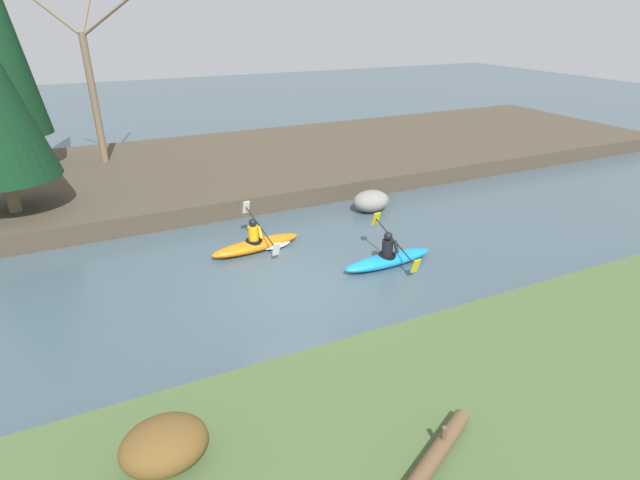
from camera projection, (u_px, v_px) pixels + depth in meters
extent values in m
plane|color=#425660|center=(297.00, 289.00, 12.50)|extent=(90.00, 90.00, 0.00)
cube|color=#4C4233|center=(202.00, 170.00, 20.77)|extent=(44.00, 10.17, 0.64)
cylinder|color=#7A664C|center=(12.00, 194.00, 15.38)|extent=(0.36, 0.36, 1.11)
cylinder|color=brown|center=(27.00, 151.00, 19.79)|extent=(0.36, 0.36, 1.32)
cylinder|color=#7A664C|center=(94.00, 100.00, 19.75)|extent=(0.28, 0.28, 4.98)
cylinder|color=#7A664C|center=(53.00, 13.00, 18.70)|extent=(1.84, 1.57, 1.66)
cylinder|color=#7A664C|center=(106.00, 16.00, 18.21)|extent=(1.93, 1.65, 1.47)
cylinder|color=#7A664C|center=(87.00, 11.00, 19.35)|extent=(0.85, 2.08, 1.85)
ellipsoid|color=brown|center=(164.00, 445.00, 6.84)|extent=(1.21, 1.01, 0.65)
ellipsoid|color=#1993D6|center=(388.00, 260.00, 13.60)|extent=(2.72, 0.70, 0.34)
cone|color=#1993D6|center=(425.00, 250.00, 14.11)|extent=(0.36, 0.21, 0.20)
cylinder|color=black|center=(387.00, 255.00, 13.51)|extent=(0.50, 0.50, 0.08)
cylinder|color=black|center=(387.00, 247.00, 13.41)|extent=(0.31, 0.31, 0.42)
sphere|color=black|center=(388.00, 236.00, 13.27)|extent=(0.24, 0.24, 0.23)
cylinder|color=black|center=(386.00, 240.00, 13.61)|extent=(0.10, 0.23, 0.35)
cylinder|color=black|center=(396.00, 247.00, 13.22)|extent=(0.10, 0.23, 0.35)
cylinder|color=black|center=(395.00, 241.00, 13.45)|extent=(0.11, 1.91, 0.65)
cube|color=yellow|center=(376.00, 219.00, 14.09)|extent=(0.21, 0.17, 0.41)
cube|color=yellow|center=(416.00, 266.00, 12.81)|extent=(0.21, 0.17, 0.41)
ellipsoid|color=orange|center=(256.00, 245.00, 14.44)|extent=(2.75, 0.92, 0.34)
cone|color=orange|center=(293.00, 235.00, 15.04)|extent=(0.37, 0.24, 0.20)
cylinder|color=black|center=(254.00, 241.00, 14.36)|extent=(0.53, 0.53, 0.08)
cylinder|color=yellow|center=(253.00, 233.00, 14.26)|extent=(0.33, 0.33, 0.42)
sphere|color=black|center=(253.00, 223.00, 14.12)|extent=(0.26, 0.26, 0.23)
cylinder|color=yellow|center=(253.00, 227.00, 14.45)|extent=(0.12, 0.23, 0.35)
cylinder|color=yellow|center=(260.00, 232.00, 14.08)|extent=(0.12, 0.23, 0.35)
cylinder|color=black|center=(261.00, 227.00, 14.31)|extent=(0.27, 1.90, 0.65)
cube|color=white|center=(246.00, 207.00, 14.92)|extent=(0.22, 0.18, 0.41)
cube|color=white|center=(276.00, 249.00, 13.71)|extent=(0.22, 0.18, 0.41)
ellipsoid|color=white|center=(273.00, 243.00, 14.74)|extent=(1.18, 0.83, 0.18)
ellipsoid|color=gray|center=(371.00, 201.00, 17.23)|extent=(1.29, 1.01, 0.73)
cylinder|color=brown|center=(437.00, 453.00, 6.96)|extent=(1.69, 1.03, 0.24)
cylinder|color=brown|center=(444.00, 433.00, 7.02)|extent=(0.08, 0.08, 0.20)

